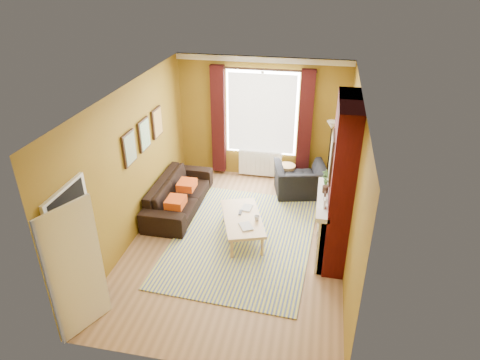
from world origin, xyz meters
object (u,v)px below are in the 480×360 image
at_px(wicker_stool, 286,175).
at_px(floor_lamp, 331,136).
at_px(coffee_table, 242,219).
at_px(sofa, 179,194).
at_px(armchair, 300,180).

relative_size(wicker_stool, floor_lamp, 0.30).
height_order(coffee_table, floor_lamp, floor_lamp).
height_order(sofa, armchair, armchair).
distance_m(armchair, wicker_stool, 0.55).
height_order(armchair, floor_lamp, floor_lamp).
relative_size(armchair, coffee_table, 0.72).
distance_m(wicker_stool, floor_lamp, 1.35).
relative_size(sofa, armchair, 2.07).
bearing_deg(armchair, sofa, 10.45).
xyz_separation_m(armchair, coffee_table, (-0.92, -1.83, 0.05)).
xyz_separation_m(coffee_table, wicker_stool, (0.59, 2.26, -0.16)).
relative_size(armchair, wicker_stool, 2.21).
xyz_separation_m(wicker_stool, floor_lamp, (0.90, 0.00, 1.01)).
bearing_deg(wicker_stool, floor_lamp, 0.00).
height_order(sofa, coffee_table, sofa).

